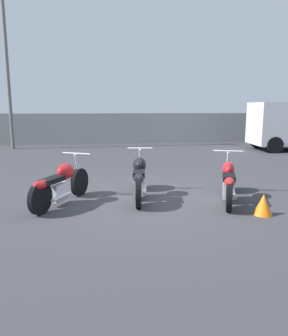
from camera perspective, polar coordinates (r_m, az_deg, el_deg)
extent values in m
plane|color=#38383D|center=(7.19, 0.11, -5.28)|extent=(60.00, 60.00, 0.00)
cube|color=gray|center=(17.64, -3.79, 6.87)|extent=(40.00, 0.04, 1.61)
cylinder|color=slate|center=(16.78, -22.85, 17.64)|extent=(0.16, 0.16, 8.48)
cylinder|color=black|center=(7.47, -11.16, -2.42)|extent=(0.36, 0.60, 0.62)
cylinder|color=black|center=(6.36, -17.62, -5.04)|extent=(0.36, 0.60, 0.62)
cube|color=silver|center=(6.86, -14.44, -4.01)|extent=(0.40, 0.54, 0.34)
ellipsoid|color=red|center=(6.97, -13.49, -0.58)|extent=(0.46, 0.55, 0.33)
cube|color=black|center=(6.60, -15.71, -2.04)|extent=(0.47, 0.63, 0.10)
ellipsoid|color=red|center=(6.34, -17.48, -2.77)|extent=(0.37, 0.48, 0.16)
cylinder|color=silver|center=(7.27, -11.75, 2.49)|extent=(0.63, 0.33, 0.04)
cylinder|color=silver|center=(7.37, -11.45, 0.00)|extent=(0.16, 0.25, 0.64)
cylinder|color=silver|center=(6.70, -14.23, -4.90)|extent=(0.33, 0.57, 0.07)
cylinder|color=black|center=(7.89, -0.69, -1.37)|extent=(0.18, 0.67, 0.66)
cylinder|color=black|center=(6.43, -0.95, -4.15)|extent=(0.18, 0.67, 0.66)
cube|color=silver|center=(7.09, -0.82, -3.02)|extent=(0.26, 0.56, 0.36)
ellipsoid|color=black|center=(7.26, -0.78, 0.52)|extent=(0.35, 0.53, 0.35)
cube|color=black|center=(6.78, -0.87, -0.97)|extent=(0.30, 0.51, 0.10)
ellipsoid|color=black|center=(6.42, -0.95, -1.76)|extent=(0.25, 0.46, 0.16)
cylinder|color=silver|center=(7.67, -0.71, 3.45)|extent=(0.58, 0.10, 0.04)
cylinder|color=silver|center=(7.77, -0.70, 1.01)|extent=(0.08, 0.26, 0.66)
cylinder|color=silver|center=(6.96, 0.15, -3.84)|extent=(0.16, 0.74, 0.07)
cylinder|color=black|center=(7.92, 14.22, -1.79)|extent=(0.29, 0.62, 0.62)
cylinder|color=black|center=(6.45, 14.60, -4.64)|extent=(0.29, 0.62, 0.62)
cube|color=silver|center=(7.12, 14.40, -3.45)|extent=(0.36, 0.58, 0.34)
ellipsoid|color=red|center=(7.29, 14.47, -0.12)|extent=(0.41, 0.59, 0.30)
cube|color=black|center=(6.80, 14.58, -1.53)|extent=(0.41, 0.61, 0.10)
ellipsoid|color=red|center=(6.44, 14.69, -2.38)|extent=(0.33, 0.48, 0.16)
cylinder|color=silver|center=(7.71, 14.46, 2.87)|extent=(0.64, 0.25, 0.04)
cylinder|color=silver|center=(7.81, 14.34, 0.51)|extent=(0.13, 0.25, 0.65)
cylinder|color=silver|center=(6.99, 15.40, -4.28)|extent=(0.30, 0.73, 0.07)
cylinder|color=black|center=(16.74, 19.16, 4.53)|extent=(0.71, 0.25, 0.70)
cylinder|color=black|center=(15.11, 21.77, 3.75)|extent=(0.71, 0.25, 0.70)
cone|color=orange|center=(6.46, 20.07, -5.98)|extent=(0.35, 0.35, 0.40)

